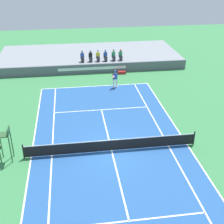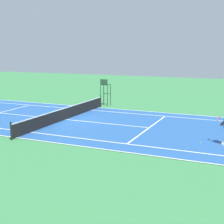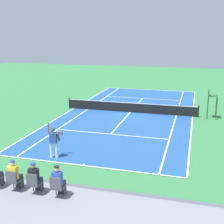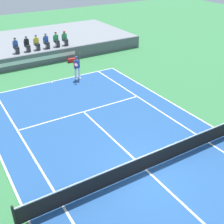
{
  "view_description": "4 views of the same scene",
  "coord_description": "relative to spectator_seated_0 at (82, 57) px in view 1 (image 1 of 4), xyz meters",
  "views": [
    {
      "loc": [
        -2.5,
        -17.68,
        12.25
      ],
      "look_at": [
        0.59,
        3.97,
        1.0
      ],
      "focal_mm": 49.45,
      "sensor_mm": 36.0,
      "label": 1
    },
    {
      "loc": [
        20.27,
        12.56,
        5.14
      ],
      "look_at": [
        0.59,
        3.97,
        1.0
      ],
      "focal_mm": 52.48,
      "sensor_mm": 36.0,
      "label": 2
    },
    {
      "loc": [
        -5.62,
        26.02,
        6.91
      ],
      "look_at": [
        0.59,
        3.97,
        1.0
      ],
      "focal_mm": 48.62,
      "sensor_mm": 36.0,
      "label": 3
    },
    {
      "loc": [
        -6.72,
        -7.93,
        8.88
      ],
      "look_at": [
        0.59,
        3.97,
        1.0
      ],
      "focal_mm": 46.55,
      "sensor_mm": 36.0,
      "label": 4
    }
  ],
  "objects": [
    {
      "name": "umpire_chair",
      "position": [
        -5.92,
        -16.88,
        -0.14
      ],
      "size": [
        0.77,
        0.77,
        2.44
      ],
      "color": "#2D562D",
      "rests_on": "ground"
    },
    {
      "name": "bleacher_platform",
      "position": [
        1.02,
        3.79,
        -1.15
      ],
      "size": [
        22.21,
        9.25,
        1.08
      ],
      "primitive_type": "cube",
      "color": "gray",
      "rests_on": "ground"
    },
    {
      "name": "spectator_seated_2",
      "position": [
        1.81,
        0.0,
        0.0
      ],
      "size": [
        0.44,
        0.6,
        1.26
      ],
      "color": "#474C56",
      "rests_on": "bleacher_platform"
    },
    {
      "name": "spectator_seated_1",
      "position": [
        0.95,
        0.0,
        0.0
      ],
      "size": [
        0.44,
        0.6,
        1.26
      ],
      "color": "#474C56",
      "rests_on": "bleacher_platform"
    },
    {
      "name": "net",
      "position": [
        1.02,
        -16.88,
        -1.17
      ],
      "size": [
        11.98,
        0.1,
        1.07
      ],
      "color": "black",
      "rests_on": "ground"
    },
    {
      "name": "spectator_seated_0",
      "position": [
        0.0,
        0.0,
        0.0
      ],
      "size": [
        0.44,
        0.6,
        1.26
      ],
      "color": "#474C56",
      "rests_on": "bleacher_platform"
    },
    {
      "name": "tennis_ball",
      "position": [
        3.29,
        -6.83,
        -1.66
      ],
      "size": [
        0.07,
        0.07,
        0.07
      ],
      "primitive_type": "sphere",
      "color": "#D1E533",
      "rests_on": "ground"
    },
    {
      "name": "equipment_bag",
      "position": [
        4.33,
        -1.72,
        -1.53
      ],
      "size": [
        0.92,
        0.38,
        0.32
      ],
      "color": "red",
      "rests_on": "ground"
    },
    {
      "name": "spectator_seated_5",
      "position": [
        4.48,
        0.0,
        0.0
      ],
      "size": [
        0.44,
        0.6,
        1.26
      ],
      "color": "#474C56",
      "rests_on": "bleacher_platform"
    },
    {
      "name": "court",
      "position": [
        1.02,
        -16.88,
        -1.68
      ],
      "size": [
        11.08,
        23.88,
        0.03
      ],
      "color": "#235193",
      "rests_on": "ground"
    },
    {
      "name": "ground_plane",
      "position": [
        1.02,
        -16.88,
        -1.69
      ],
      "size": [
        80.0,
        80.0,
        0.0
      ],
      "primitive_type": "plane",
      "color": "#387F47"
    },
    {
      "name": "spectator_seated_4",
      "position": [
        3.65,
        0.0,
        0.0
      ],
      "size": [
        0.44,
        0.6,
        1.26
      ],
      "color": "#474C56",
      "rests_on": "bleacher_platform"
    },
    {
      "name": "spectator_seated_3",
      "position": [
        2.69,
        0.0,
        0.0
      ],
      "size": [
        0.44,
        0.6,
        1.26
      ],
      "color": "#474C56",
      "rests_on": "bleacher_platform"
    },
    {
      "name": "tennis_player",
      "position": [
        2.98,
        -5.57,
        -0.7
      ],
      "size": [
        0.75,
        0.72,
        2.08
      ],
      "color": "white",
      "rests_on": "ground"
    },
    {
      "name": "barrier_wall",
      "position": [
        1.02,
        -0.96,
        -1.15
      ],
      "size": [
        22.21,
        0.25,
        1.08
      ],
      "color": "#565B66",
      "rests_on": "ground"
    }
  ]
}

